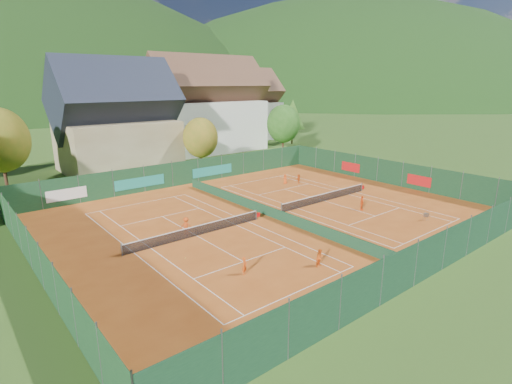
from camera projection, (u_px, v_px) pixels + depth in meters
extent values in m
plane|color=#2D5019|center=(269.00, 217.00, 38.28)|extent=(600.00, 600.00, 0.00)
cube|color=#AC4E19|center=(269.00, 216.00, 38.27)|extent=(40.00, 32.00, 0.01)
cube|color=white|center=(139.00, 203.00, 42.30)|extent=(10.97, 0.06, 0.00)
cube|color=white|center=(297.00, 292.00, 24.52)|extent=(10.97, 0.06, 0.00)
cube|color=white|center=(134.00, 253.00, 30.08)|extent=(0.06, 23.77, 0.00)
cube|color=white|center=(249.00, 222.00, 36.74)|extent=(0.06, 23.77, 0.00)
cube|color=white|center=(151.00, 248.00, 30.91)|extent=(0.06, 23.77, 0.00)
cube|color=white|center=(237.00, 225.00, 35.91)|extent=(0.06, 23.77, 0.00)
cube|color=white|center=(162.00, 217.00, 38.19)|extent=(8.23, 0.06, 0.00)
cube|color=white|center=(243.00, 262.00, 28.62)|extent=(8.23, 0.06, 0.00)
cube|color=white|center=(197.00, 236.00, 33.41)|extent=(0.06, 12.80, 0.00)
cube|color=white|center=(256.00, 181.00, 52.02)|extent=(10.97, 0.06, 0.00)
cube|color=white|center=(430.00, 232.00, 34.24)|extent=(10.97, 0.06, 0.00)
cube|color=white|center=(288.00, 211.00, 39.80)|extent=(0.06, 23.77, 0.00)
cube|color=white|center=(357.00, 192.00, 46.46)|extent=(0.06, 23.77, 0.00)
cube|color=white|center=(298.00, 208.00, 40.63)|extent=(0.06, 23.77, 0.00)
cube|color=white|center=(349.00, 195.00, 45.63)|extent=(0.06, 23.77, 0.00)
cube|color=white|center=(285.00, 189.00, 47.92)|extent=(8.23, 0.06, 0.00)
cube|color=white|center=(375.00, 216.00, 38.35)|extent=(8.23, 0.06, 0.00)
cube|color=white|center=(325.00, 201.00, 43.13)|extent=(0.06, 12.80, 0.00)
cylinder|color=#59595B|center=(122.00, 250.00, 29.39)|extent=(0.10, 0.10, 1.02)
cylinder|color=#59595B|center=(256.00, 215.00, 37.16)|extent=(0.10, 0.10, 1.02)
cube|color=black|center=(197.00, 231.00, 33.29)|extent=(12.80, 0.02, 0.86)
cube|color=white|center=(197.00, 226.00, 33.17)|extent=(12.80, 0.04, 0.06)
cube|color=red|center=(258.00, 215.00, 37.33)|extent=(0.40, 0.04, 0.40)
cylinder|color=#59595B|center=(281.00, 208.00, 39.11)|extent=(0.10, 0.10, 1.02)
cylinder|color=#59595B|center=(362.00, 187.00, 46.89)|extent=(0.10, 0.10, 1.02)
cube|color=black|center=(325.00, 197.00, 43.01)|extent=(12.80, 0.02, 0.86)
cube|color=white|center=(325.00, 193.00, 42.90)|extent=(12.80, 0.04, 0.06)
cube|color=red|center=(363.00, 187.00, 47.06)|extent=(0.40, 0.04, 0.40)
cube|color=#153A23|center=(269.00, 211.00, 38.14)|extent=(0.03, 28.80, 1.00)
cube|color=#153C21|center=(185.00, 173.00, 49.84)|extent=(40.00, 0.04, 3.00)
cube|color=teal|center=(140.00, 182.00, 46.23)|extent=(6.00, 0.03, 1.20)
cube|color=teal|center=(213.00, 171.00, 52.30)|extent=(6.00, 0.03, 1.20)
cube|color=silver|center=(67.00, 194.00, 41.37)|extent=(4.00, 0.03, 1.20)
cube|color=#13341F|center=(430.00, 257.00, 25.91)|extent=(40.00, 0.04, 3.00)
cube|color=#13361B|center=(35.00, 258.00, 25.72)|extent=(0.04, 32.00, 3.00)
cube|color=#12331B|center=(390.00, 172.00, 50.03)|extent=(0.04, 32.00, 3.00)
cube|color=#B21414|center=(419.00, 181.00, 47.08)|extent=(0.03, 3.00, 1.20)
cube|color=#B21414|center=(351.00, 167.00, 54.56)|extent=(0.03, 3.00, 1.20)
cube|color=tan|center=(119.00, 146.00, 57.95)|extent=(15.00, 12.00, 7.00)
cube|color=#1E2333|center=(114.00, 100.00, 56.21)|extent=(16.20, 12.00, 12.00)
cube|color=silver|center=(207.00, 126.00, 73.72)|extent=(20.00, 11.00, 9.00)
cube|color=brown|center=(206.00, 86.00, 71.78)|extent=(21.60, 11.00, 11.00)
cube|color=silver|center=(242.00, 121.00, 88.34)|extent=(16.00, 10.00, 8.00)
cube|color=brown|center=(241.00, 91.00, 86.60)|extent=(17.28, 10.00, 10.00)
cylinder|color=#482919|center=(6.00, 179.00, 46.36)|extent=(0.36, 0.36, 3.15)
cylinder|color=#49311A|center=(201.00, 162.00, 58.04)|extent=(0.36, 0.36, 2.45)
ellipsoid|color=olive|center=(201.00, 138.00, 57.11)|extent=(5.01, 5.01, 5.76)
cylinder|color=#4D301B|center=(283.00, 147.00, 70.43)|extent=(0.36, 0.36, 2.80)
ellipsoid|color=#265C1A|center=(283.00, 124.00, 69.36)|extent=(5.72, 5.72, 6.58)
cylinder|color=#412F17|center=(292.00, 136.00, 82.44)|extent=(0.36, 0.36, 3.15)
cone|color=#2E5D1A|center=(293.00, 114.00, 81.24)|extent=(5.04, 5.04, 5.85)
cylinder|color=#4A341A|center=(238.00, 135.00, 83.52)|extent=(0.36, 0.36, 3.50)
ellipsoid|color=olive|center=(238.00, 110.00, 82.18)|extent=(7.15, 7.15, 8.22)
ellipsoid|color=black|center=(0.00, 162.00, 280.02)|extent=(440.00, 440.00, 242.00)
ellipsoid|color=black|center=(336.00, 144.00, 336.52)|extent=(380.00, 380.00, 220.40)
cylinder|color=slate|center=(427.00, 217.00, 36.83)|extent=(0.02, 0.02, 0.80)
cylinder|color=slate|center=(428.00, 216.00, 37.01)|extent=(0.02, 0.02, 0.80)
cylinder|color=slate|center=(424.00, 216.00, 37.05)|extent=(0.02, 0.02, 0.80)
cylinder|color=slate|center=(425.00, 216.00, 37.24)|extent=(0.02, 0.02, 0.80)
cube|color=slate|center=(426.00, 215.00, 36.99)|extent=(0.34, 0.34, 0.30)
ellipsoid|color=#CCD833|center=(426.00, 215.00, 36.99)|extent=(0.28, 0.28, 0.16)
sphere|color=#CCD833|center=(185.00, 258.00, 29.17)|extent=(0.07, 0.07, 0.07)
sphere|color=#CCD833|center=(387.00, 238.00, 32.83)|extent=(0.07, 0.07, 0.07)
sphere|color=#CCD833|center=(273.00, 203.00, 42.30)|extent=(0.07, 0.07, 0.07)
sphere|color=#CCD833|center=(198.00, 206.00, 41.51)|extent=(0.07, 0.07, 0.07)
sphere|color=#CCD833|center=(343.00, 199.00, 43.92)|extent=(0.07, 0.07, 0.07)
imported|color=#D84F13|center=(245.00, 266.00, 26.60)|extent=(0.55, 0.49, 1.26)
imported|color=#D65413|center=(320.00, 258.00, 27.75)|extent=(0.69, 0.56, 1.30)
imported|color=#CD4512|center=(186.00, 226.00, 33.63)|extent=(1.12, 1.00, 1.51)
imported|color=#F55715|center=(362.00, 203.00, 39.95)|extent=(0.96, 0.69, 1.51)
imported|color=#F35415|center=(285.00, 179.00, 50.35)|extent=(0.63, 0.44, 1.21)
imported|color=#CB4812|center=(299.00, 179.00, 50.51)|extent=(1.15, 0.79, 1.19)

